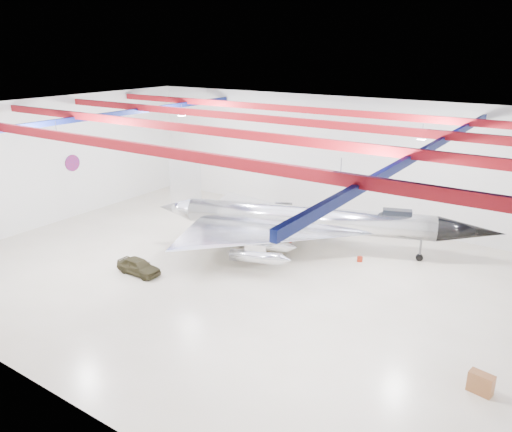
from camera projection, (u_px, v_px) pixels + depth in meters
The scene contains 15 objects.
floor at pixel (238, 274), 34.82m from camera, with size 40.00×40.00×0.00m, color #B9AD93.
wall_back at pixel (335, 158), 44.84m from camera, with size 40.00×40.00×0.00m, color silver.
wall_left at pixel (52, 161), 43.61m from camera, with size 30.00×30.00×0.00m, color silver.
ceiling at pixel (236, 114), 31.28m from camera, with size 40.00×40.00×0.00m, color #0A0F38.
ceiling_structure at pixel (236, 125), 31.50m from camera, with size 39.50×29.50×1.08m.
wall_roundel at pixel (72, 163), 45.31m from camera, with size 1.50×1.50×0.10m, color #B21414.
jet_aircraft at pixel (306, 222), 38.07m from camera, with size 25.25×19.17×7.15m.
jeep at pixel (139, 266), 34.61m from camera, with size 1.36×3.38×1.15m, color #332E19.
desk at pixel (481, 383), 22.69m from camera, with size 1.09×0.55×1.00m, color brown.
toolbox_red at pixel (289, 241), 40.29m from camera, with size 0.39×0.31×0.27m, color #A62410.
engine_drum at pixel (248, 256), 37.16m from camera, with size 0.55×0.55×0.49m, color #59595B.
crate_small at pixel (251, 223), 44.49m from camera, with size 0.36×0.29×0.25m, color #59595B.
tool_chest at pixel (360, 259), 36.74m from camera, with size 0.41×0.41×0.37m, color #A62410.
oil_barrel at pixel (267, 254), 37.72m from camera, with size 0.49×0.39×0.34m, color olive.
spares_box at pixel (324, 233), 41.75m from camera, with size 0.44×0.44×0.39m, color #59595B.
Camera 1 is at (18.71, -25.58, 15.03)m, focal length 35.00 mm.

